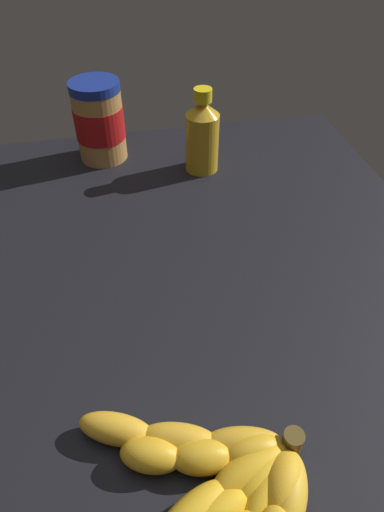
# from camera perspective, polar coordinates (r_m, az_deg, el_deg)

# --- Properties ---
(ground_plane) EXTENTS (0.88, 0.68, 0.04)m
(ground_plane) POSITION_cam_1_polar(r_m,az_deg,el_deg) (0.63, 3.49, -4.03)
(ground_plane) COLOR black
(banana_bunch) EXTENTS (0.27, 0.22, 0.04)m
(banana_bunch) POSITION_cam_1_polar(r_m,az_deg,el_deg) (0.44, 4.62, -29.68)
(banana_bunch) COLOR gold
(banana_bunch) RESTS_ON ground_plane
(peanut_butter_jar) EXTENTS (0.09, 0.09, 0.14)m
(peanut_butter_jar) POSITION_cam_1_polar(r_m,az_deg,el_deg) (0.85, -11.78, 16.50)
(peanut_butter_jar) COLOR #BF8442
(peanut_butter_jar) RESTS_ON ground_plane
(honey_bottle) EXTENTS (0.06, 0.06, 0.15)m
(honey_bottle) POSITION_cam_1_polar(r_m,az_deg,el_deg) (0.79, 1.31, 15.22)
(honey_bottle) COLOR gold
(honey_bottle) RESTS_ON ground_plane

